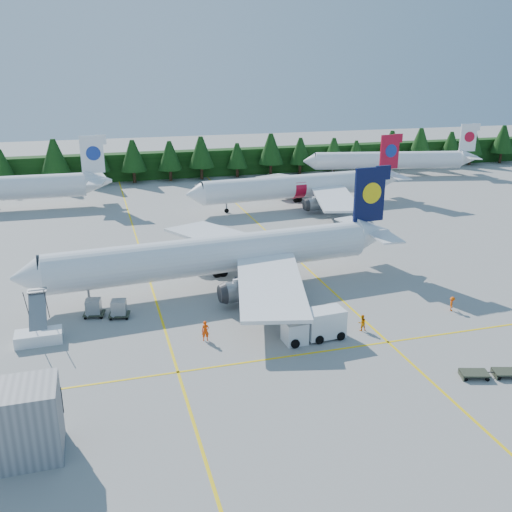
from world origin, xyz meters
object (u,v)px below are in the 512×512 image
object	(u,v)px
service_truck	(314,325)
airliner_red	(293,187)
airliner_navy	(208,256)
airstairs	(39,333)

from	to	relation	value
service_truck	airliner_red	bearing A→B (deg)	68.85
airliner_navy	airstairs	bearing A→B (deg)	-158.69
airliner_navy	airstairs	size ratio (longest dim) A/B	7.61
airliner_navy	airstairs	distance (m)	20.46
airstairs	service_truck	bearing A→B (deg)	-16.35
airstairs	service_truck	distance (m)	26.15
airliner_navy	airliner_red	bearing A→B (deg)	52.05
airliner_red	airstairs	world-z (taller)	airliner_red
airliner_red	airstairs	xyz separation A→B (m)	(-41.27, -44.01, -2.85)
airliner_navy	service_truck	bearing A→B (deg)	-70.52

